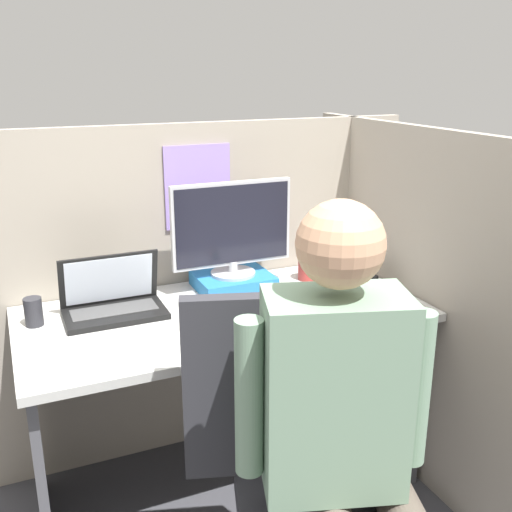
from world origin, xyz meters
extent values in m
cube|color=gray|center=(0.00, 0.71, 0.69)|extent=(1.94, 0.04, 1.39)
cube|color=#937AC6|center=(0.03, 0.69, 1.14)|extent=(0.27, 0.01, 0.33)
cube|color=gray|center=(0.74, 0.28, 0.69)|extent=(0.04, 1.33, 1.39)
cube|color=#B7B7B2|center=(0.00, 0.34, 0.74)|extent=(1.44, 0.69, 0.03)
cube|color=#4C4C51|center=(-0.68, 0.34, 0.36)|extent=(0.03, 0.58, 0.72)
cube|color=#4C4C51|center=(0.68, 0.34, 0.36)|extent=(0.03, 0.58, 0.72)
cube|color=#236BAD|center=(0.11, 0.54, 0.78)|extent=(0.29, 0.24, 0.06)
cylinder|color=#B2B2B7|center=(0.11, 0.54, 0.81)|extent=(0.18, 0.18, 0.01)
cylinder|color=#B2B2B7|center=(0.11, 0.54, 0.84)|extent=(0.04, 0.04, 0.04)
cube|color=#B2B2B7|center=(0.11, 0.55, 1.01)|extent=(0.48, 0.02, 0.33)
cube|color=black|center=(0.11, 0.53, 1.01)|extent=(0.46, 0.00, 0.30)
cube|color=black|center=(-0.37, 0.44, 0.76)|extent=(0.35, 0.20, 0.02)
cube|color=#424242|center=(-0.37, 0.46, 0.77)|extent=(0.30, 0.11, 0.00)
cube|color=black|center=(-0.37, 0.52, 0.87)|extent=(0.35, 0.06, 0.20)
cube|color=silver|center=(-0.37, 0.51, 0.87)|extent=(0.31, 0.05, 0.17)
ellipsoid|color=silver|center=(-0.17, 0.19, 0.77)|extent=(0.07, 0.05, 0.03)
cube|color=black|center=(0.60, 0.36, 0.78)|extent=(0.05, 0.14, 0.06)
cone|color=orange|center=(0.18, 0.09, 0.77)|extent=(0.04, 0.09, 0.04)
cylinder|color=green|center=(0.18, 0.15, 0.77)|extent=(0.02, 0.02, 0.02)
cube|color=#2D2D33|center=(-0.09, -0.19, 0.75)|extent=(0.43, 0.18, 0.54)
cube|color=gray|center=(-0.01, -0.44, 0.84)|extent=(0.38, 0.29, 0.51)
sphere|color=tan|center=(-0.01, -0.44, 1.21)|extent=(0.20, 0.20, 0.20)
cylinder|color=gray|center=(-0.21, -0.38, 0.84)|extent=(0.07, 0.07, 0.40)
cylinder|color=gray|center=(0.18, -0.50, 0.84)|extent=(0.07, 0.07, 0.40)
cylinder|color=#A3332D|center=(0.44, 0.52, 0.79)|extent=(0.09, 0.09, 0.09)
cylinder|color=#28282D|center=(-0.64, 0.48, 0.80)|extent=(0.06, 0.06, 0.10)
camera|label=1|loc=(-0.69, -1.53, 1.59)|focal=42.00mm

